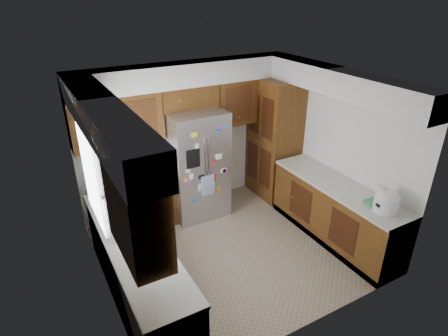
{
  "coord_description": "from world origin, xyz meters",
  "views": [
    {
      "loc": [
        -2.29,
        -3.83,
        3.51
      ],
      "look_at": [
        0.04,
        0.35,
        1.19
      ],
      "focal_mm": 30.0,
      "sensor_mm": 36.0,
      "label": 1
    }
  ],
  "objects": [
    {
      "name": "rice_cooker",
      "position": [
        1.5,
        -1.27,
        1.07
      ],
      "size": [
        0.33,
        0.32,
        0.28
      ],
      "color": "white",
      "rests_on": "right_counter_run"
    },
    {
      "name": "floor",
      "position": [
        0.0,
        0.0,
        0.0
      ],
      "size": [
        3.6,
        3.6,
        0.0
      ],
      "primitive_type": "plane",
      "color": "gray",
      "rests_on": "ground"
    },
    {
      "name": "left_counter_run",
      "position": [
        -1.36,
        0.03,
        0.43
      ],
      "size": [
        1.36,
        3.2,
        0.92
      ],
      "color": "#45270D",
      "rests_on": "ground"
    },
    {
      "name": "left_counter_clutter",
      "position": [
        -1.48,
        0.83,
        1.05
      ],
      "size": [
        0.37,
        0.94,
        0.38
      ],
      "color": "black",
      "rests_on": "left_counter_run"
    },
    {
      "name": "right_counter_run",
      "position": [
        1.5,
        -0.47,
        0.42
      ],
      "size": [
        0.63,
        2.25,
        0.92
      ],
      "color": "#45270D",
      "rests_on": "ground"
    },
    {
      "name": "room_shell",
      "position": [
        -0.11,
        0.36,
        1.82
      ],
      "size": [
        3.64,
        3.24,
        2.52
      ],
      "color": "white",
      "rests_on": "ground"
    },
    {
      "name": "sink_assembly",
      "position": [
        -1.5,
        0.1,
        0.99
      ],
      "size": [
        0.52,
        0.74,
        0.37
      ],
      "color": "white",
      "rests_on": "left_counter_run"
    },
    {
      "name": "paper_towel",
      "position": [
        1.51,
        -1.16,
        1.07
      ],
      "size": [
        0.13,
        0.13,
        0.3
      ],
      "primitive_type": "cylinder",
      "color": "white",
      "rests_on": "right_counter_run"
    },
    {
      "name": "fridge_top_items",
      "position": [
        -0.03,
        1.42,
        2.28
      ],
      "size": [
        0.75,
        0.35,
        0.28
      ],
      "color": "blue",
      "rests_on": "bridge_cabinet"
    },
    {
      "name": "bridge_cabinet",
      "position": [
        0.0,
        1.43,
        1.98
      ],
      "size": [
        0.96,
        0.34,
        0.35
      ],
      "primitive_type": "cube",
      "color": "#45270D",
      "rests_on": "fridge"
    },
    {
      "name": "pantry",
      "position": [
        1.5,
        1.15,
        1.07
      ],
      "size": [
        0.6,
        0.9,
        2.15
      ],
      "primitive_type": "cube",
      "color": "#45270D",
      "rests_on": "ground"
    },
    {
      "name": "fridge",
      "position": [
        -0.0,
        1.2,
        0.9
      ],
      "size": [
        0.9,
        0.79,
        1.8
      ],
      "color": "gray",
      "rests_on": "ground"
    }
  ]
}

